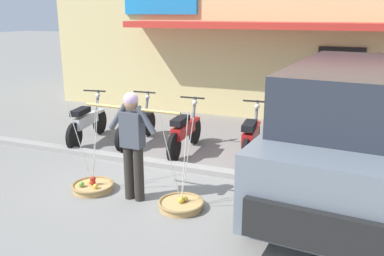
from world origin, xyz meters
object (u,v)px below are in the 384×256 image
object	(u,v)px
fruit_vendor	(133,139)
motorcycle_second_in_row	(136,124)
motorcycle_nearest_shop	(87,122)
parked_truck	(352,129)
fruit_basket_left_side	(181,204)
fruit_basket_right_side	(93,186)
motorcycle_end_of_row	(251,137)
motorcycle_third_in_row	(185,132)

from	to	relation	value
fruit_vendor	motorcycle_second_in_row	size ratio (longest dim) A/B	0.93
fruit_vendor	motorcycle_nearest_shop	world-z (taller)	fruit_vendor
motorcycle_nearest_shop	parked_truck	bearing A→B (deg)	-10.15
fruit_basket_left_side	motorcycle_second_in_row	size ratio (longest dim) A/B	0.80
fruit_basket_left_side	fruit_basket_right_side	world-z (taller)	same
fruit_vendor	motorcycle_end_of_row	size ratio (longest dim) A/B	0.93
motorcycle_third_in_row	motorcycle_end_of_row	size ratio (longest dim) A/B	1.00
motorcycle_nearest_shop	motorcycle_end_of_row	bearing A→B (deg)	3.89
fruit_basket_right_side	fruit_vendor	bearing A→B (deg)	-1.86
motorcycle_nearest_shop	motorcycle_third_in_row	xyz separation A→B (m)	(2.33, 0.11, 0.00)
fruit_vendor	parked_truck	xyz separation A→B (m)	(3.05, 1.22, 0.15)
fruit_basket_right_side	fruit_basket_left_side	bearing A→B (deg)	-1.91
motorcycle_end_of_row	parked_truck	world-z (taller)	parked_truck
motorcycle_nearest_shop	motorcycle_second_in_row	bearing A→B (deg)	14.62
motorcycle_second_in_row	parked_truck	xyz separation A→B (m)	(4.42, -1.27, 0.68)
motorcycle_nearest_shop	parked_truck	world-z (taller)	parked_truck
fruit_basket_right_side	motorcycle_nearest_shop	size ratio (longest dim) A/B	0.80
fruit_basket_right_side	motorcycle_third_in_row	distance (m)	2.41
motorcycle_second_in_row	fruit_basket_left_side	bearing A→B (deg)	-49.30
fruit_basket_right_side	motorcycle_third_in_row	size ratio (longest dim) A/B	0.80
fruit_vendor	motorcycle_second_in_row	bearing A→B (deg)	118.75
motorcycle_nearest_shop	motorcycle_end_of_row	distance (m)	3.69
fruit_basket_right_side	motorcycle_second_in_row	bearing A→B (deg)	102.93
fruit_basket_left_side	fruit_basket_right_side	bearing A→B (deg)	178.09
fruit_vendor	fruit_basket_left_side	world-z (taller)	fruit_vendor
motorcycle_nearest_shop	motorcycle_end_of_row	world-z (taller)	same
fruit_vendor	motorcycle_third_in_row	bearing A→B (deg)	93.06
motorcycle_second_in_row	motorcycle_end_of_row	xyz separation A→B (m)	(2.60, -0.03, 0.00)
motorcycle_end_of_row	motorcycle_second_in_row	bearing A→B (deg)	179.27
fruit_basket_right_side	motorcycle_second_in_row	size ratio (longest dim) A/B	0.80
fruit_vendor	parked_truck	bearing A→B (deg)	21.72
fruit_basket_left_side	fruit_basket_right_side	size ratio (longest dim) A/B	1.00
fruit_basket_left_side	motorcycle_third_in_row	world-z (taller)	fruit_basket_left_side
fruit_basket_left_side	motorcycle_nearest_shop	xyz separation A→B (m)	(-3.25, 2.23, 0.38)
fruit_basket_right_side	motorcycle_third_in_row	xyz separation A→B (m)	(0.68, 2.29, 0.38)
motorcycle_third_in_row	motorcycle_end_of_row	world-z (taller)	same
fruit_vendor	fruit_basket_right_side	distance (m)	1.21
motorcycle_nearest_shop	fruit_vendor	bearing A→B (deg)	-41.95
motorcycle_end_of_row	parked_truck	distance (m)	2.30
fruit_vendor	motorcycle_end_of_row	xyz separation A→B (m)	(1.23, 2.45, -0.52)
motorcycle_nearest_shop	motorcycle_third_in_row	bearing A→B (deg)	2.70
motorcycle_nearest_shop	parked_truck	xyz separation A→B (m)	(5.50, -0.99, 0.68)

